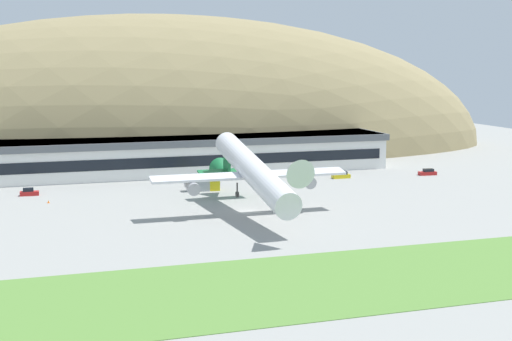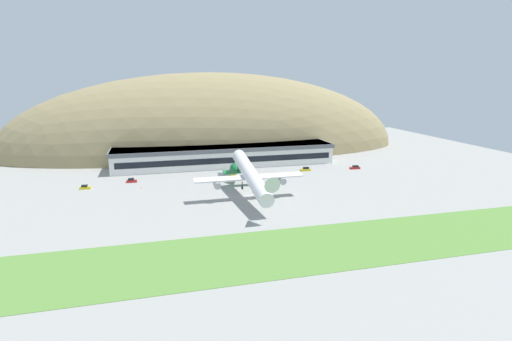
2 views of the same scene
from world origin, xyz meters
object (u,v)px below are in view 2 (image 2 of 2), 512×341
at_px(service_car_0, 132,181).
at_px(fuel_truck, 227,176).
at_px(terminal_building, 225,154).
at_px(traffic_cone_0, 141,188).
at_px(service_car_2, 85,187).
at_px(service_car_1, 306,169).
at_px(service_car_3, 355,167).
at_px(cargo_airplane, 250,175).

distance_m(service_car_0, fuel_truck, 36.84).
relative_size(terminal_building, fuel_truck, 13.90).
bearing_deg(service_car_0, traffic_cone_0, -69.02).
distance_m(service_car_2, traffic_cone_0, 20.19).
height_order(service_car_1, fuel_truck, fuel_truck).
height_order(terminal_building, traffic_cone_0, terminal_building).
distance_m(terminal_building, traffic_cone_0, 47.87).
distance_m(terminal_building, service_car_0, 45.68).
relative_size(service_car_0, fuel_truck, 0.54).
xyz_separation_m(terminal_building, service_car_2, (-56.63, -25.95, -4.59)).
relative_size(service_car_1, service_car_3, 0.97).
bearing_deg(service_car_1, service_car_2, -175.84).
relative_size(cargo_airplane, service_car_0, 12.57).
distance_m(cargo_airplane, fuel_truck, 28.33).
relative_size(service_car_2, traffic_cone_0, 6.61).
height_order(service_car_1, service_car_2, service_car_1).
bearing_deg(cargo_airplane, service_car_3, 29.60).
distance_m(service_car_0, service_car_1, 72.50).
distance_m(service_car_0, traffic_cone_0, 10.33).
height_order(cargo_airplane, service_car_2, cargo_airplane).
bearing_deg(service_car_1, service_car_0, -179.23).
distance_m(cargo_airplane, service_car_0, 51.79).
bearing_deg(service_car_1, terminal_building, 148.56).
distance_m(terminal_building, service_car_2, 62.47).
bearing_deg(terminal_building, service_car_2, -155.38).
height_order(service_car_2, traffic_cone_0, service_car_2).
height_order(terminal_building, service_car_2, terminal_building).
bearing_deg(service_car_2, fuel_truck, 0.04).
height_order(service_car_2, service_car_3, service_car_3).
distance_m(terminal_building, service_car_3, 58.83).
relative_size(service_car_0, service_car_2, 1.02).
distance_m(service_car_1, service_car_2, 88.78).
height_order(terminal_building, service_car_1, terminal_building).
relative_size(terminal_building, service_car_1, 22.90).
bearing_deg(fuel_truck, cargo_airplane, -83.95).
xyz_separation_m(cargo_airplane, service_car_2, (-55.38, 27.35, -7.62)).
bearing_deg(service_car_1, traffic_cone_0, -171.24).
distance_m(service_car_2, fuel_truck, 52.49).
xyz_separation_m(service_car_1, service_car_3, (22.61, -2.12, -0.03)).
bearing_deg(cargo_airplane, service_car_2, 153.72).
xyz_separation_m(cargo_airplane, fuel_truck, (-2.90, 27.39, -6.64)).
distance_m(service_car_3, fuel_truck, 58.83).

